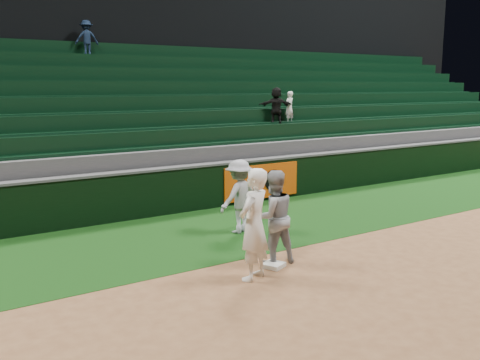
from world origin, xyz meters
The scene contains 9 objects.
ground centered at (0.00, 0.00, 0.00)m, with size 70.00×70.00×0.00m, color brown.
foul_grass centered at (0.00, 3.00, 0.00)m, with size 36.00×4.20×0.01m, color black.
upper_deck centered at (0.00, 17.45, 6.00)m, with size 40.00×12.00×12.00m, color black.
first_base centered at (-0.23, 0.22, 0.04)m, with size 0.36×0.36×0.08m, color white.
first_baseman centered at (-0.89, -0.07, 0.99)m, with size 0.72×0.48×1.99m, color white.
baserunner centered at (-0.07, 0.44, 0.90)m, with size 0.88×0.69×1.81m, color #92949B.
base_coach centered at (0.58, 2.59, 0.86)m, with size 1.10×0.63×1.70m, color #999BA5.
field_wall centered at (0.03, 5.20, 0.63)m, with size 36.00×0.45×1.25m.
stadium_seating centered at (0.00, 8.97, 1.70)m, with size 36.00×5.95×5.55m.
Camera 1 is at (-6.11, -7.43, 3.38)m, focal length 40.00 mm.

